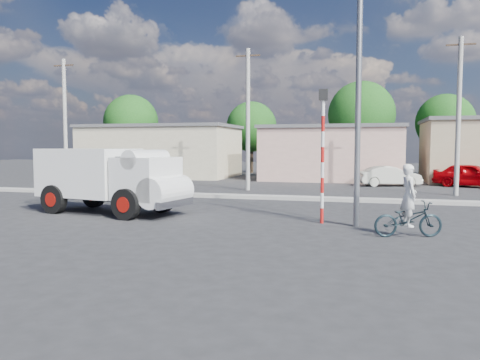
% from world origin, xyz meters
% --- Properties ---
extents(ground_plane, '(120.00, 120.00, 0.00)m').
position_xyz_m(ground_plane, '(0.00, 0.00, 0.00)').
color(ground_plane, '#272629').
rests_on(ground_plane, ground).
extents(median, '(40.00, 0.80, 0.16)m').
position_xyz_m(median, '(0.00, 8.00, 0.08)').
color(median, '#99968E').
rests_on(median, ground).
extents(truck, '(6.18, 3.23, 2.43)m').
position_xyz_m(truck, '(-4.64, 1.73, 1.35)').
color(truck, black).
rests_on(truck, ground).
extents(bicycle, '(2.02, 1.20, 1.00)m').
position_xyz_m(bicycle, '(5.73, -0.20, 0.50)').
color(bicycle, black).
rests_on(bicycle, ground).
extents(cyclist, '(0.58, 0.73, 1.74)m').
position_xyz_m(cyclist, '(5.73, -0.20, 0.87)').
color(cyclist, white).
rests_on(cyclist, ground).
extents(car_cream, '(4.05, 2.36, 1.26)m').
position_xyz_m(car_cream, '(5.95, 17.08, 0.63)').
color(car_cream, beige).
rests_on(car_cream, ground).
extents(car_red, '(4.66, 3.29, 1.47)m').
position_xyz_m(car_red, '(10.77, 17.54, 0.74)').
color(car_red, '#9F0106').
rests_on(car_red, ground).
extents(traffic_pole, '(0.28, 0.18, 4.36)m').
position_xyz_m(traffic_pole, '(3.20, 1.50, 2.59)').
color(traffic_pole, red).
rests_on(traffic_pole, ground).
extents(streetlight, '(2.34, 0.22, 9.00)m').
position_xyz_m(streetlight, '(4.14, 1.20, 4.96)').
color(streetlight, slate).
rests_on(streetlight, ground).
extents(building_row, '(37.80, 7.30, 4.44)m').
position_xyz_m(building_row, '(1.10, 22.00, 2.13)').
color(building_row, beige).
rests_on(building_row, ground).
extents(tree_row, '(34.13, 7.32, 8.10)m').
position_xyz_m(tree_row, '(-2.27, 28.62, 4.83)').
color(tree_row, '#38281E').
rests_on(tree_row, ground).
extents(utility_poles, '(35.40, 0.24, 8.00)m').
position_xyz_m(utility_poles, '(3.25, 12.00, 4.07)').
color(utility_poles, '#99968E').
rests_on(utility_poles, ground).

